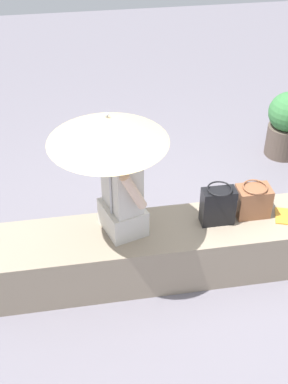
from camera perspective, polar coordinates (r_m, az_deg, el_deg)
The scene contains 7 objects.
ground_plane at distance 4.25m, azimuth 2.19°, elevation -8.74°, with size 14.00×14.00×0.00m, color slate.
stone_bench at distance 4.09m, azimuth 2.27°, elevation -6.51°, with size 2.65×0.56×0.45m, color gray.
person_seated at distance 3.71m, azimuth -2.49°, elevation 0.49°, with size 0.37×0.51×0.90m.
parasol at distance 3.34m, azimuth -4.12°, elevation 7.03°, with size 0.82×0.82×1.05m.
handbag_black at distance 3.94m, azimuth 8.30°, elevation -1.51°, with size 0.26×0.19×0.33m.
tote_bag_canvas at distance 4.09m, azimuth 12.12°, elevation -0.96°, with size 0.26×0.20×0.27m.
planter_near at distance 5.67m, azimuth 15.72°, elevation 7.44°, with size 0.43×0.43×0.73m.
Camera 1 is at (-0.65, -2.92, 3.03)m, focal length 47.53 mm.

